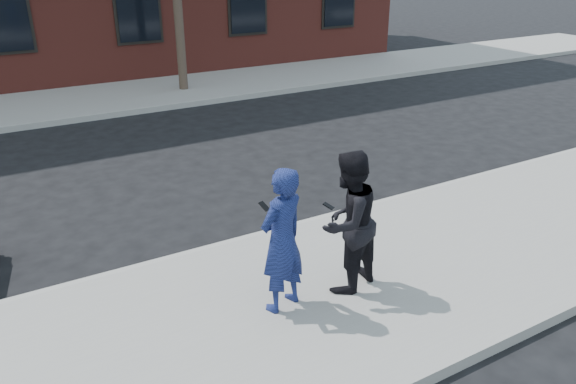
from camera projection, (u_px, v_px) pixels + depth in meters
ground at (155, 346)px, 6.22m from camera, size 100.00×100.00×0.00m
near_sidewalk at (162, 354)px, 5.99m from camera, size 50.00×3.50×0.15m
near_curb at (117, 276)px, 7.41m from camera, size 50.00×0.10×0.15m
far_sidewalk at (22, 109)px, 15.09m from camera, size 50.00×3.50×0.15m
far_curb at (32, 126)px, 13.66m from camera, size 50.00×0.10×0.15m
man_hoodie at (282, 240)px, 6.32m from camera, size 0.74×0.60×1.75m
man_peacoat at (348, 222)px, 6.71m from camera, size 1.04×0.92×1.79m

